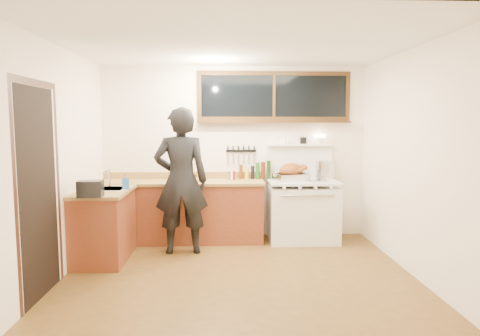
{
  "coord_description": "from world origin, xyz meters",
  "views": [
    {
      "loc": [
        -0.17,
        -4.8,
        1.74
      ],
      "look_at": [
        0.05,
        0.85,
        1.15
      ],
      "focal_mm": 32.0,
      "sensor_mm": 36.0,
      "label": 1
    }
  ],
  "objects_px": {
    "vintage_stove": "(302,209)",
    "roast_turkey": "(291,173)",
    "man": "(181,181)",
    "cutting_board": "(188,178)"
  },
  "relations": [
    {
      "from": "vintage_stove",
      "to": "cutting_board",
      "type": "distance_m",
      "value": 1.75
    },
    {
      "from": "cutting_board",
      "to": "roast_turkey",
      "type": "height_order",
      "value": "roast_turkey"
    },
    {
      "from": "vintage_stove",
      "to": "roast_turkey",
      "type": "xyz_separation_m",
      "value": [
        -0.16,
        0.05,
        0.54
      ]
    },
    {
      "from": "man",
      "to": "roast_turkey",
      "type": "relative_size",
      "value": 3.58
    },
    {
      "from": "cutting_board",
      "to": "vintage_stove",
      "type": "bearing_deg",
      "value": 0.02
    },
    {
      "from": "vintage_stove",
      "to": "cutting_board",
      "type": "height_order",
      "value": "vintage_stove"
    },
    {
      "from": "man",
      "to": "roast_turkey",
      "type": "distance_m",
      "value": 1.68
    },
    {
      "from": "man",
      "to": "roast_turkey",
      "type": "xyz_separation_m",
      "value": [
        1.57,
        0.59,
        0.03
      ]
    },
    {
      "from": "cutting_board",
      "to": "roast_turkey",
      "type": "bearing_deg",
      "value": 1.98
    },
    {
      "from": "man",
      "to": "cutting_board",
      "type": "relative_size",
      "value": 4.05
    }
  ]
}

